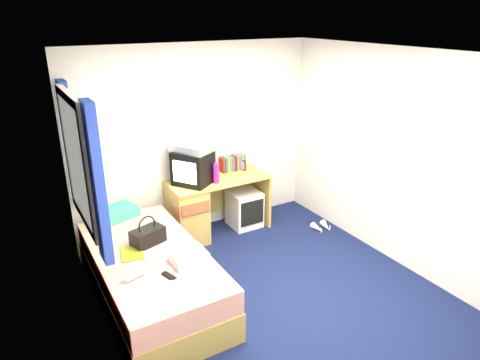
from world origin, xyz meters
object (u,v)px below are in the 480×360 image
aerosol_can (204,173)px  pillow (114,214)px  picture_frame (243,165)px  colour_swatch_fan (181,280)px  vcr (192,147)px  storage_cube (244,208)px  water_bottle (135,274)px  remote_control (169,276)px  handbag (148,236)px  white_heels (322,227)px  desk (199,207)px  towel (189,257)px  magazine (132,253)px  crt_tv (193,167)px  bed (152,276)px  pink_water_bottle (216,174)px

aerosol_can → pillow: bearing=-174.6°
picture_frame → colour_swatch_fan: (-1.59, -1.65, -0.27)m
pillow → vcr: (1.01, 0.04, 0.62)m
storage_cube → aerosol_can: aerosol_can is taller
water_bottle → remote_control: size_ratio=1.25×
vcr → handbag: (-0.87, -0.78, -0.58)m
white_heels → desk: bearing=155.1°
aerosol_can → water_bottle: aerosol_can is taller
pillow → colour_swatch_fan: size_ratio=2.24×
picture_frame → remote_control: picture_frame is taller
handbag → water_bottle: (-0.30, -0.52, -0.05)m
pillow → aerosol_can: (1.18, 0.11, 0.24)m
remote_control → colour_swatch_fan: bearing=-73.5°
picture_frame → aerosol_can: size_ratio=0.84×
towel → water_bottle: (-0.52, -0.00, -0.02)m
pillow → colour_swatch_fan: pillow is taller
aerosol_can → white_heels: bearing=-29.1°
handbag → white_heels: 2.47m
aerosol_can → handbag: (-1.04, -0.85, -0.20)m
magazine → white_heels: size_ratio=1.07×
towel → magazine: (-0.42, 0.40, -0.05)m
remote_control → white_heels: (2.43, 0.75, -0.51)m
colour_swatch_fan → towel: bearing=53.8°
desk → crt_tv: bearing=178.8°
desk → towel: desk is taller
crt_tv → magazine: bearing=-84.5°
white_heels → water_bottle: bearing=-167.2°
handbag → magazine: (-0.20, -0.12, -0.08)m
pillow → bed: bearing=-84.3°
bed → pillow: bearing=95.7°
pink_water_bottle → colour_swatch_fan: size_ratio=1.07×
desk → remote_control: bearing=-123.8°
desk → aerosol_can: (0.11, 0.07, 0.43)m
bed → vcr: bearing=46.2°
vcr → colour_swatch_fan: 1.88m
vcr → handbag: vcr is taller
pink_water_bottle → magazine: size_ratio=0.84×
aerosol_can → handbag: 1.36m
crt_tv → pink_water_bottle: bearing=28.2°
bed → magazine: magazine is taller
pillow → handbag: (0.14, -0.74, 0.04)m
desk → magazine: size_ratio=4.64×
crt_tv → picture_frame: size_ratio=4.03×
pink_water_bottle → crt_tv: bearing=152.7°
pillow → picture_frame: picture_frame is taller
storage_cube → water_bottle: bearing=-145.6°
pillow → remote_control: size_ratio=3.08×
pillow → colour_swatch_fan: bearing=-83.3°
colour_swatch_fan → pink_water_bottle: bearing=52.8°
vcr → aerosol_can: (0.17, 0.07, -0.38)m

